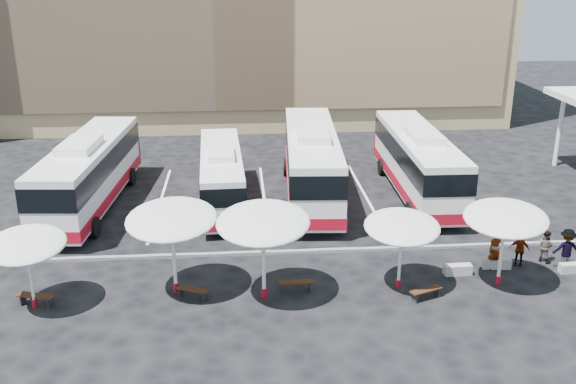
{
  "coord_description": "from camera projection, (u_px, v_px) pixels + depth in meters",
  "views": [
    {
      "loc": [
        -1.39,
        -27.08,
        13.08
      ],
      "look_at": [
        1.0,
        3.0,
        2.2
      ],
      "focal_mm": 40.0,
      "sensor_mm": 36.0,
      "label": 1
    }
  ],
  "objects": [
    {
      "name": "conc_bench_2",
      "position": [
        572.0,
        268.0,
        28.56
      ],
      "size": [
        1.14,
        0.44,
        0.42
      ],
      "primitive_type": "cube",
      "rotation": [
        0.0,
        0.0,
        0.05
      ],
      "color": "gray",
      "rests_on": "ground"
    },
    {
      "name": "wood_bench_3",
      "position": [
        426.0,
        292.0,
        26.25
      ],
      "size": [
        1.46,
        0.87,
        0.43
      ],
      "rotation": [
        0.0,
        0.0,
        0.38
      ],
      "color": "black",
      "rests_on": "ground"
    },
    {
      "name": "conc_bench_0",
      "position": [
        458.0,
        270.0,
        28.35
      ],
      "size": [
        1.24,
        0.46,
        0.46
      ],
      "primitive_type": "cube",
      "rotation": [
        0.0,
        0.0,
        0.04
      ],
      "color": "gray",
      "rests_on": "ground"
    },
    {
      "name": "bus_2",
      "position": [
        311.0,
        160.0,
        37.21
      ],
      "size": [
        3.75,
        13.63,
        4.28
      ],
      "rotation": [
        0.0,
        0.0,
        -0.06
      ],
      "color": "white",
      "rests_on": "ground"
    },
    {
      "name": "sunshade_0",
      "position": [
        26.0,
        245.0,
        24.79
      ],
      "size": [
        3.54,
        3.57,
        3.23
      ],
      "rotation": [
        0.0,
        0.0,
        0.16
      ],
      "color": "white",
      "rests_on": "ground"
    },
    {
      "name": "passenger_1",
      "position": [
        546.0,
        246.0,
        29.42
      ],
      "size": [
        0.9,
        0.94,
        1.52
      ],
      "primitive_type": "imported",
      "rotation": [
        0.0,
        0.0,
        2.18
      ],
      "color": "black",
      "rests_on": "ground"
    },
    {
      "name": "ground",
      "position": [
        272.0,
        259.0,
        29.94
      ],
      "size": [
        120.0,
        120.0,
        0.0
      ],
      "primitive_type": "plane",
      "color": "black",
      "rests_on": "ground"
    },
    {
      "name": "sunshade_1",
      "position": [
        172.0,
        220.0,
        25.77
      ],
      "size": [
        4.1,
        4.14,
        3.88
      ],
      "rotation": [
        0.0,
        0.0,
        -0.11
      ],
      "color": "white",
      "rests_on": "ground"
    },
    {
      "name": "bay_lines",
      "position": [
        264.0,
        199.0,
        37.44
      ],
      "size": [
        24.15,
        12.0,
        0.01
      ],
      "color": "white",
      "rests_on": "ground"
    },
    {
      "name": "passenger_0",
      "position": [
        495.0,
        251.0,
        28.61
      ],
      "size": [
        0.71,
        0.5,
        1.81
      ],
      "primitive_type": "imported",
      "rotation": [
        0.0,
        0.0,
        0.11
      ],
      "color": "black",
      "rests_on": "ground"
    },
    {
      "name": "wood_bench_2",
      "position": [
        296.0,
        284.0,
        26.88
      ],
      "size": [
        1.46,
        0.39,
        0.45
      ],
      "rotation": [
        0.0,
        0.0,
        -0.0
      ],
      "color": "black",
      "rests_on": "ground"
    },
    {
      "name": "wood_bench_0",
      "position": [
        36.0,
        297.0,
        25.74
      ],
      "size": [
        1.58,
        0.82,
        0.47
      ],
      "rotation": [
        0.0,
        0.0,
        -0.28
      ],
      "color": "black",
      "rests_on": "ground"
    },
    {
      "name": "conc_bench_1",
      "position": [
        496.0,
        263.0,
        28.95
      ],
      "size": [
        1.3,
        0.55,
        0.47
      ],
      "primitive_type": "cube",
      "rotation": [
        0.0,
        0.0,
        -0.1
      ],
      "color": "gray",
      "rests_on": "ground"
    },
    {
      "name": "sunshade_3",
      "position": [
        402.0,
        227.0,
        26.33
      ],
      "size": [
        3.58,
        3.62,
        3.29
      ],
      "rotation": [
        0.0,
        0.0,
        -0.15
      ],
      "color": "white",
      "rests_on": "ground"
    },
    {
      "name": "passenger_2",
      "position": [
        519.0,
        250.0,
        29.05
      ],
      "size": [
        0.97,
        0.74,
        1.54
      ],
      "primitive_type": "imported",
      "rotation": [
        0.0,
        0.0,
        -0.46
      ],
      "color": "black",
      "rests_on": "ground"
    },
    {
      "name": "passenger_3",
      "position": [
        567.0,
        249.0,
        28.66
      ],
      "size": [
        1.32,
        0.86,
        1.91
      ],
      "primitive_type": "imported",
      "rotation": [
        0.0,
        0.0,
        3.01
      ],
      "color": "black",
      "rests_on": "ground"
    },
    {
      "name": "wood_bench_1",
      "position": [
        193.0,
        291.0,
        26.34
      ],
      "size": [
        1.39,
        0.88,
        0.42
      ],
      "rotation": [
        0.0,
        0.0,
        -0.41
      ],
      "color": "black",
      "rests_on": "ground"
    },
    {
      "name": "sunshade_4",
      "position": [
        506.0,
        218.0,
        26.49
      ],
      "size": [
        4.6,
        4.62,
        3.62
      ],
      "rotation": [
        0.0,
        0.0,
        -0.43
      ],
      "color": "white",
      "rests_on": "ground"
    },
    {
      "name": "bus_1",
      "position": [
        221.0,
        174.0,
        36.19
      ],
      "size": [
        2.82,
        10.83,
        3.41
      ],
      "rotation": [
        0.0,
        0.0,
        0.04
      ],
      "color": "white",
      "rests_on": "ground"
    },
    {
      "name": "sunshade_2",
      "position": [
        263.0,
        223.0,
        25.33
      ],
      "size": [
        4.34,
        4.38,
        3.93
      ],
      "rotation": [
        0.0,
        0.0,
        -0.17
      ],
      "color": "white",
      "rests_on": "ground"
    },
    {
      "name": "curb_divider",
      "position": [
        271.0,
        252.0,
        30.38
      ],
      "size": [
        34.0,
        0.25,
        0.15
      ],
      "primitive_type": "cube",
      "color": "black",
      "rests_on": "ground"
    },
    {
      "name": "bus_3",
      "position": [
        418.0,
        160.0,
        37.63
      ],
      "size": [
        3.2,
        12.84,
        4.06
      ],
      "rotation": [
        0.0,
        0.0,
        -0.02
      ],
      "color": "white",
      "rests_on": "ground"
    },
    {
      "name": "bus_0",
      "position": [
        89.0,
        171.0,
        35.58
      ],
      "size": [
        3.79,
        13.17,
        4.12
      ],
      "rotation": [
        0.0,
        0.0,
        -0.08
      ],
      "color": "white",
      "rests_on": "ground"
    }
  ]
}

